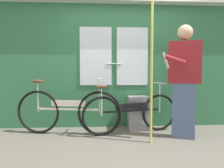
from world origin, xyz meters
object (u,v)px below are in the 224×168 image
(bicycle_near_door, at_px, (68,111))
(passenger_reading_newspaper, at_px, (183,79))
(trash_bin_by_wall, at_px, (138,113))
(handrail_pole, at_px, (152,65))
(bicycle_leaning_behind, at_px, (131,113))

(bicycle_near_door, xyz_separation_m, passenger_reading_newspaper, (1.89, -0.27, 0.56))
(trash_bin_by_wall, relative_size, handrail_pole, 0.26)
(bicycle_near_door, relative_size, passenger_reading_newspaper, 1.00)
(passenger_reading_newspaper, height_order, handrail_pole, handrail_pole)
(bicycle_near_door, bearing_deg, handrail_pole, -10.88)
(bicycle_near_door, height_order, trash_bin_by_wall, bicycle_near_door)
(bicycle_near_door, relative_size, bicycle_leaning_behind, 1.06)
(bicycle_leaning_behind, bearing_deg, handrail_pole, -78.21)
(passenger_reading_newspaper, xyz_separation_m, handrail_pole, (-0.58, -0.21, 0.22))
(bicycle_leaning_behind, distance_m, trash_bin_by_wall, 0.29)
(bicycle_leaning_behind, bearing_deg, trash_bin_by_wall, 42.59)
(trash_bin_by_wall, bearing_deg, bicycle_near_door, -168.78)
(bicycle_leaning_behind, xyz_separation_m, trash_bin_by_wall, (0.16, 0.24, -0.05))
(bicycle_near_door, distance_m, handrail_pole, 1.60)
(bicycle_near_door, xyz_separation_m, trash_bin_by_wall, (1.25, 0.25, -0.09))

